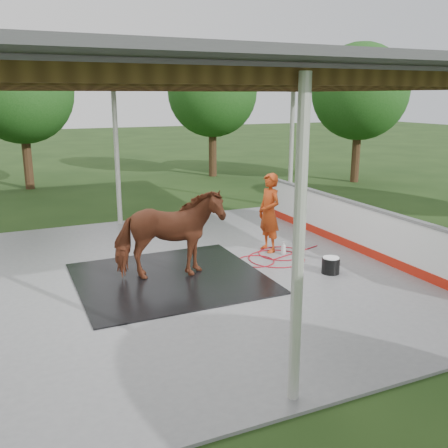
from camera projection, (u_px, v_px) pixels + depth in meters
name	position (u px, v px, depth m)	size (l,w,h in m)	color
ground	(172.00, 278.00, 10.30)	(100.00, 100.00, 0.00)	#1E3814
concrete_slab	(172.00, 276.00, 10.30)	(12.00, 10.00, 0.05)	slate
pavilion_structure	(166.00, 78.00, 9.31)	(12.60, 10.60, 4.05)	beige
dasher_board	(353.00, 227.00, 11.98)	(0.16, 8.00, 1.15)	red
tree_belt	(167.00, 89.00, 10.27)	(28.00, 28.00, 5.80)	#382314
rubber_mat	(170.00, 278.00, 10.11)	(3.66, 3.43, 0.03)	black
horse	(169.00, 235.00, 9.88)	(0.97, 2.12, 1.79)	brown
handler	(269.00, 213.00, 11.70)	(0.68, 0.45, 1.86)	#B13B12
wash_bucket	(331.00, 265.00, 10.38)	(0.37, 0.37, 0.34)	black
soap_bottle_a	(283.00, 248.00, 11.61)	(0.12, 0.12, 0.31)	silver
soap_bottle_b	(337.00, 260.00, 10.92)	(0.09, 0.10, 0.21)	#338CD8
hose_coil	(274.00, 257.00, 11.41)	(2.34, 1.46, 0.02)	#9E0B18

